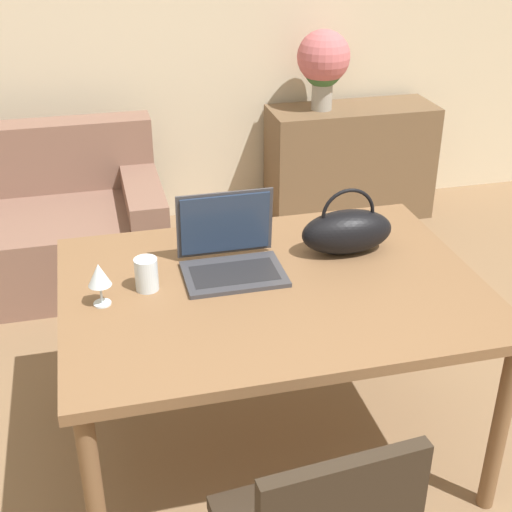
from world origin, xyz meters
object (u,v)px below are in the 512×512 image
Objects in this scene: couch at (17,233)px; flower_vase at (323,62)px; handbag at (347,231)px; drinking_glass at (146,274)px; wine_glass at (99,276)px; laptop at (230,250)px.

couch is 2.08m from flower_vase.
couch is at bearing 132.37° from handbag.
flower_vase reaches higher than handbag.
handbag is (0.78, 0.10, 0.03)m from drinking_glass.
couch is 10.35× the size of wine_glass.
wine_glass is (0.43, -1.66, 0.58)m from couch.
wine_glass is (-0.48, -0.15, 0.04)m from laptop.
drinking_glass is 0.78m from handbag.
drinking_glass is (0.59, -1.59, 0.53)m from couch.
drinking_glass is 0.18m from wine_glass.
handbag is 0.73× the size of flower_vase.
wine_glass reaches higher than couch.
wine_glass is (-0.16, -0.06, 0.05)m from drinking_glass.
laptop is at bearing -178.19° from handbag.
couch is at bearing -168.34° from flower_vase.
flower_vase reaches higher than couch.
flower_vase is at bearing 62.37° from laptop.
couch is 1.84m from laptop.
handbag is at bearing 1.81° from laptop.
flower_vase reaches higher than drinking_glass.
wine_glass is 0.95m from handbag.
laptop is 0.74× the size of flower_vase.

